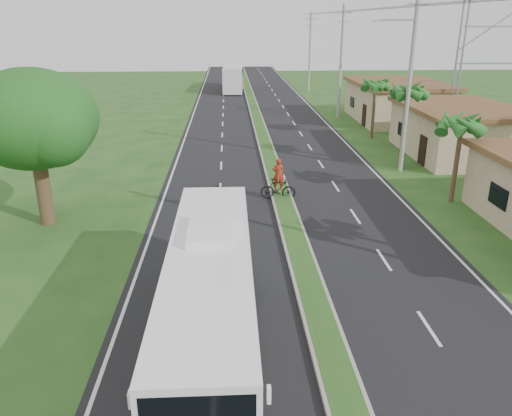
{
  "coord_description": "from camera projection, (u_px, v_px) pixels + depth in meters",
  "views": [
    {
      "loc": [
        -2.93,
        -13.56,
        9.46
      ],
      "look_at": [
        -1.8,
        6.76,
        1.8
      ],
      "focal_mm": 35.0,
      "sensor_mm": 36.0,
      "label": 1
    }
  ],
  "objects": [
    {
      "name": "palm_verge_b",
      "position": [
        462.0,
        124.0,
        26.33
      ],
      "size": [
        2.4,
        2.4,
        5.05
      ],
      "color": "#473321",
      "rests_on": "ground"
    },
    {
      "name": "utility_pole_b",
      "position": [
        410.0,
        75.0,
        31.22
      ],
      "size": [
        3.2,
        0.28,
        12.0
      ],
      "color": "gray",
      "rests_on": "ground"
    },
    {
      "name": "median_strip",
      "position": [
        271.0,
        164.0,
        34.81
      ],
      "size": [
        1.2,
        160.0,
        0.18
      ],
      "color": "gray",
      "rests_on": "ground"
    },
    {
      "name": "utility_pole_d",
      "position": [
        310.0,
        52.0,
        68.89
      ],
      "size": [
        1.6,
        0.28,
        10.5
      ],
      "color": "gray",
      "rests_on": "ground"
    },
    {
      "name": "utility_pole_c",
      "position": [
        341.0,
        61.0,
        50.11
      ],
      "size": [
        1.6,
        0.28,
        11.0
      ],
      "color": "gray",
      "rests_on": "ground"
    },
    {
      "name": "road_asphalt",
      "position": [
        271.0,
        165.0,
        34.85
      ],
      "size": [
        14.0,
        160.0,
        0.02
      ],
      "primitive_type": "cube",
      "color": "black",
      "rests_on": "ground"
    },
    {
      "name": "coach_bus_far",
      "position": [
        234.0,
        76.0,
        71.64
      ],
      "size": [
        3.14,
        12.03,
        3.47
      ],
      "rotation": [
        0.0,
        0.0,
        -0.05
      ],
      "color": "silver",
      "rests_on": "ground"
    },
    {
      "name": "palm_verge_d",
      "position": [
        376.0,
        84.0,
        41.21
      ],
      "size": [
        2.4,
        2.4,
        5.25
      ],
      "color": "#473321",
      "rests_on": "ground"
    },
    {
      "name": "palm_verge_c",
      "position": [
        407.0,
        92.0,
        32.57
      ],
      "size": [
        2.4,
        2.4,
        5.85
      ],
      "color": "#473321",
      "rests_on": "ground"
    },
    {
      "name": "shade_tree",
      "position": [
        31.0,
        123.0,
        23.12
      ],
      "size": [
        6.3,
        6.0,
        7.54
      ],
      "color": "#473321",
      "rests_on": "ground"
    },
    {
      "name": "motorcyclist",
      "position": [
        278.0,
        185.0,
        27.93
      ],
      "size": [
        2.02,
        0.78,
        2.36
      ],
      "rotation": [
        0.0,
        0.0,
        -0.11
      ],
      "color": "black",
      "rests_on": "ground"
    },
    {
      "name": "lane_edge_left",
      "position": [
        175.0,
        167.0,
        34.5
      ],
      "size": [
        0.12,
        160.0,
        0.01
      ],
      "primitive_type": "cube",
      "color": "silver",
      "rests_on": "ground"
    },
    {
      "name": "shop_mid",
      "position": [
        458.0,
        131.0,
        36.79
      ],
      "size": [
        7.6,
        10.6,
        3.67
      ],
      "color": "tan",
      "rests_on": "ground"
    },
    {
      "name": "shop_far",
      "position": [
        397.0,
        101.0,
        49.85
      ],
      "size": [
        8.6,
        11.6,
        3.82
      ],
      "color": "tan",
      "rests_on": "ground"
    },
    {
      "name": "ground",
      "position": [
        323.0,
        332.0,
        16.16
      ],
      "size": [
        180.0,
        180.0,
        0.0
      ],
      "primitive_type": "plane",
      "color": "#22491A",
      "rests_on": "ground"
    },
    {
      "name": "coach_bus_main",
      "position": [
        210.0,
        292.0,
        14.6
      ],
      "size": [
        2.47,
        11.34,
        3.66
      ],
      "rotation": [
        0.0,
        0.0,
        -0.01
      ],
      "color": "white",
      "rests_on": "ground"
    },
    {
      "name": "lane_edge_right",
      "position": [
        366.0,
        164.0,
        35.2
      ],
      "size": [
        0.12,
        160.0,
        0.01
      ],
      "primitive_type": "cube",
      "color": "silver",
      "rests_on": "ground"
    }
  ]
}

